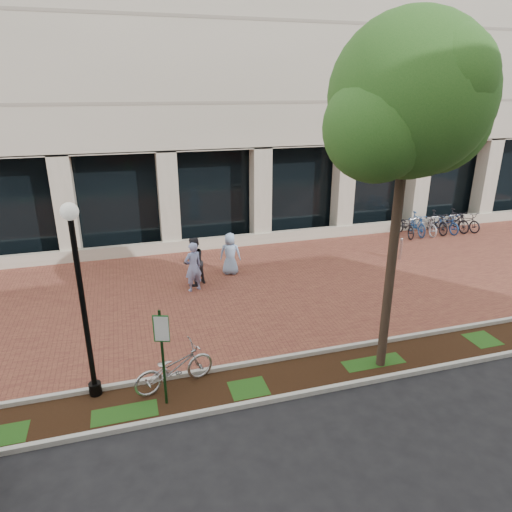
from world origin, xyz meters
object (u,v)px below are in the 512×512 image
object	(u,v)px
street_tree	(410,108)
locked_bicycle	(174,367)
pedestrian_right	(230,254)
bike_rack_cluster	(436,223)
bollard	(401,249)
lamppost	(81,294)
pedestrian_left	(193,267)
parking_sign	(162,346)
pedestrian_mid	(194,262)

from	to	relation	value
street_tree	locked_bicycle	distance (m)	7.66
street_tree	pedestrian_right	world-z (taller)	street_tree
bike_rack_cluster	bollard	bearing A→B (deg)	-139.45
lamppost	pedestrian_left	bearing A→B (deg)	58.42
lamppost	pedestrian_right	size ratio (longest dim) A/B	2.82
locked_bicycle	pedestrian_left	bearing A→B (deg)	-30.35
bollard	locked_bicycle	bearing A→B (deg)	-149.25
bike_rack_cluster	parking_sign	bearing A→B (deg)	-141.95
locked_bicycle	pedestrian_mid	size ratio (longest dim) A/B	1.11
pedestrian_mid	bollard	xyz separation A→B (m)	(8.40, 0.14, -0.40)
parking_sign	lamppost	size ratio (longest dim) A/B	0.51
lamppost	pedestrian_right	distance (m)	7.85
locked_bicycle	street_tree	bearing A→B (deg)	-112.53
pedestrian_left	lamppost	bearing A→B (deg)	38.45
parking_sign	locked_bicycle	bearing A→B (deg)	84.96
locked_bicycle	pedestrian_mid	distance (m)	5.86
pedestrian_mid	bollard	distance (m)	8.41
pedestrian_right	bollard	world-z (taller)	pedestrian_right
lamppost	bollard	bearing A→B (deg)	25.89
lamppost	pedestrian_mid	xyz separation A→B (m)	(3.17, 5.47, -1.65)
pedestrian_mid	pedestrian_right	world-z (taller)	pedestrian_mid
pedestrian_left	pedestrian_mid	xyz separation A→B (m)	(0.09, 0.47, 0.00)
bollard	pedestrian_mid	bearing A→B (deg)	-179.01
pedestrian_mid	pedestrian_right	bearing A→B (deg)	170.52
pedestrian_left	parking_sign	bearing A→B (deg)	54.93
street_tree	pedestrian_left	size ratio (longest dim) A/B	4.65
street_tree	pedestrian_mid	size ratio (longest dim) A/B	4.63
bollard	bike_rack_cluster	distance (m)	4.57
pedestrian_left	bike_rack_cluster	world-z (taller)	pedestrian_left
street_tree	bollard	world-z (taller)	street_tree
parking_sign	pedestrian_mid	xyz separation A→B (m)	(1.66, 6.26, -0.60)
locked_bicycle	bollard	distance (m)	11.39
parking_sign	pedestrian_left	distance (m)	6.03
locked_bicycle	bollard	xyz separation A→B (m)	(9.79, 5.82, -0.04)
bike_rack_cluster	pedestrian_mid	bearing A→B (deg)	-162.26
pedestrian_mid	bollard	world-z (taller)	pedestrian_mid
pedestrian_left	bollard	world-z (taller)	pedestrian_left
pedestrian_mid	pedestrian_left	bearing A→B (deg)	45.72
lamppost	pedestrian_right	world-z (taller)	lamppost
street_tree	pedestrian_mid	distance (m)	8.99
lamppost	pedestrian_left	size ratio (longest dim) A/B	2.58
parking_sign	bike_rack_cluster	world-z (taller)	parking_sign
parking_sign	pedestrian_left	bearing A→B (deg)	94.30
locked_bicycle	bike_rack_cluster	world-z (taller)	bike_rack_cluster
locked_bicycle	pedestrian_left	distance (m)	5.38
bike_rack_cluster	street_tree	bearing A→B (deg)	-128.13
pedestrian_left	bollard	bearing A→B (deg)	164.15
lamppost	pedestrian_left	xyz separation A→B (m)	(3.07, 5.00, -1.65)
street_tree	bike_rack_cluster	size ratio (longest dim) A/B	1.92
lamppost	bike_rack_cluster	xyz separation A→B (m)	(15.26, 8.30, -2.02)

